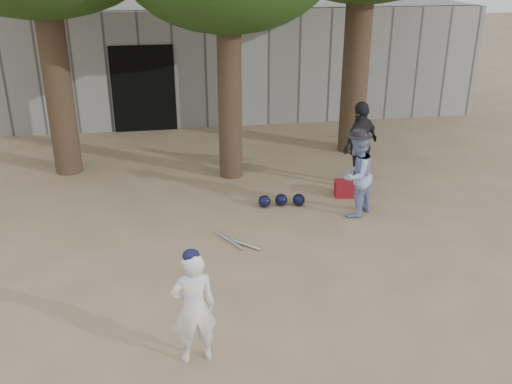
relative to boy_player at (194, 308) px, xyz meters
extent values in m
plane|color=#937C5E|center=(0.53, 1.57, -0.70)|extent=(70.00, 70.00, 0.00)
imported|color=white|center=(0.00, 0.00, 0.00)|extent=(0.55, 0.39, 1.39)
imported|color=#899DD3|center=(3.05, 3.48, 0.05)|extent=(0.92, 0.91, 1.50)
imported|color=black|center=(3.56, 4.76, 0.17)|extent=(1.07, 0.95, 1.74)
cube|color=maroon|center=(3.17, 4.32, -0.55)|extent=(0.47, 0.38, 0.30)
cube|color=gray|center=(0.53, 9.57, 0.80)|extent=(16.00, 0.35, 3.00)
cube|color=black|center=(-0.67, 9.37, 0.40)|extent=(1.60, 0.08, 2.20)
cube|color=slate|center=(0.53, 12.07, 0.80)|extent=(16.00, 5.00, 3.00)
sphere|color=black|center=(1.53, 4.06, -0.58)|extent=(0.23, 0.23, 0.23)
sphere|color=black|center=(1.85, 4.07, -0.58)|extent=(0.23, 0.23, 0.23)
sphere|color=black|center=(2.17, 4.03, -0.58)|extent=(0.23, 0.23, 0.23)
cylinder|color=silver|center=(0.75, 2.78, -0.67)|extent=(0.38, 0.66, 0.06)
cylinder|color=silver|center=(0.93, 2.66, -0.67)|extent=(0.55, 0.55, 0.06)
cylinder|color=brown|center=(-2.27, 6.57, 2.05)|extent=(0.56, 0.56, 5.50)
cylinder|color=brown|center=(1.13, 5.77, 1.80)|extent=(0.48, 0.48, 5.00)
cylinder|color=brown|center=(4.13, 6.97, 2.20)|extent=(0.60, 0.60, 5.80)
camera|label=1|loc=(-0.18, -5.38, 3.67)|focal=40.00mm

